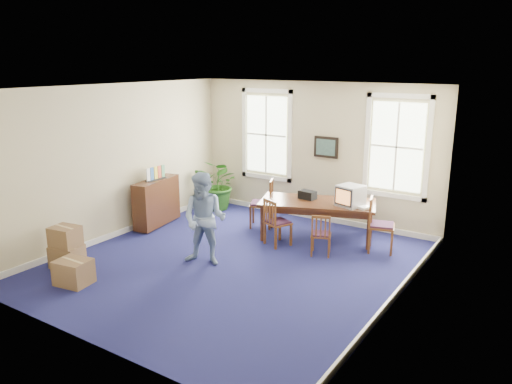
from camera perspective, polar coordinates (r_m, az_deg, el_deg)
The scene contains 25 objects.
floor at distance 9.37m, azimuth -2.54°, elevation -8.12°, with size 6.50×6.50×0.00m, color navy.
ceiling at distance 8.64m, azimuth -2.78°, elevation 11.82°, with size 6.50×6.50×0.00m, color white.
wall_back at distance 11.61m, azimuth 6.74°, elevation 4.55°, with size 6.50×6.50×0.00m, color #C4B790.
wall_front at distance 6.61m, azimuth -19.31°, elevation -4.11°, with size 6.50×6.50×0.00m, color #C4B790.
wall_left at distance 10.86m, azimuth -15.67°, elevation 3.39°, with size 6.50×6.50×0.00m, color #C4B790.
wall_right at distance 7.58m, azimuth 16.13°, elevation -1.47°, with size 6.50×6.50×0.00m, color #C4B790.
baseboard_back at distance 11.95m, azimuth 6.46°, elevation -2.75°, with size 6.00×0.04×0.12m, color white.
baseboard_left at distance 11.23m, azimuth -15.02°, elevation -4.35°, with size 0.04×6.50×0.12m, color white.
baseboard_right at distance 8.14m, azimuth 15.14°, elevation -11.90°, with size 0.04×6.50×0.12m, color white.
window_left at distance 12.17m, azimuth 1.22°, elevation 6.55°, with size 1.40×0.12×2.20m, color white, non-canonical shape.
window_right at distance 10.85m, azimuth 15.79°, elevation 4.98°, with size 1.40×0.12×2.20m, color white, non-canonical shape.
wall_picture at distance 11.41m, azimuth 8.01°, elevation 5.10°, with size 0.58×0.06×0.48m, color black, non-canonical shape.
conference_table at distance 10.59m, azimuth 6.99°, elevation -3.15°, with size 2.36×1.07×0.80m, color #462514, non-canonical shape.
crt_tv at distance 10.19m, azimuth 10.75°, elevation -0.42°, with size 0.47×0.51×0.42m, color #B7B7BC, non-canonical shape.
game_console at distance 10.08m, azimuth 12.27°, elevation -1.76°, with size 0.17×0.21×0.05m, color white.
equipment_bag at distance 10.61m, azimuth 5.90°, elevation -0.32°, with size 0.35×0.23×0.18m, color black.
chair_near_left at distance 10.10m, azimuth 2.52°, elevation -3.42°, with size 0.44×0.44×0.98m, color brown, non-canonical shape.
chair_near_right at distance 9.70m, azimuth 7.45°, elevation -4.77°, with size 0.38×0.38×0.84m, color brown, non-canonical shape.
chair_end_left at distance 11.19m, azimuth 0.60°, elevation -1.29°, with size 0.49×0.49×1.09m, color brown, non-canonical shape.
chair_end_right at distance 10.05m, azimuth 14.18°, elevation -3.67°, with size 0.49×0.49×1.08m, color brown, non-canonical shape.
man at distance 9.10m, azimuth -5.90°, elevation -3.11°, with size 0.84×0.65×1.72m, color #839CC2.
credenza at distance 11.51m, azimuth -11.27°, elevation -1.26°, with size 0.38×1.32×1.04m, color #462514.
brochure_rack at distance 11.33m, azimuth -11.38°, elevation 2.03°, with size 0.13×0.72×0.32m, color #99999E, non-canonical shape.
potted_plant at distance 12.50m, azimuth -4.25°, elevation 0.87°, with size 1.16×1.01×1.29m, color #215315.
cardboard_boxes at distance 9.59m, azimuth -19.67°, elevation -5.87°, with size 1.41×1.41×0.81m, color olive, non-canonical shape.
Camera 1 is at (5.04, -7.01, 3.65)m, focal length 35.00 mm.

